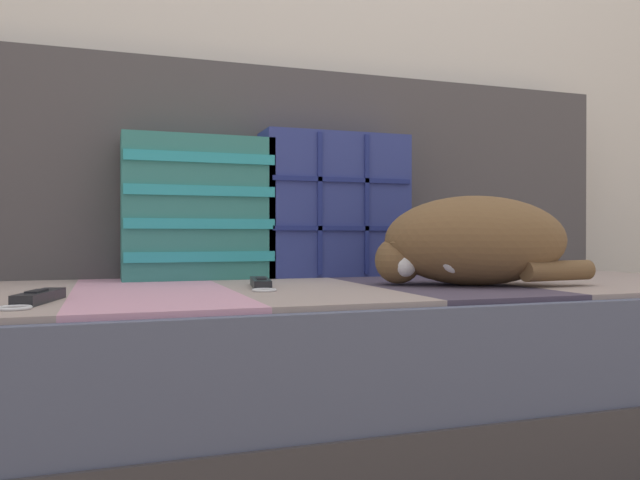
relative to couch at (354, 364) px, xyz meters
name	(u,v)px	position (x,y,z in m)	size (l,w,h in m)	color
ground_plane	(370,456)	(0.00, -0.09, -0.18)	(14.00, 14.00, 0.00)	#7A6651
couch	(354,364)	(0.00, 0.00, 0.00)	(1.95, 0.91, 0.37)	#3D3838
sofa_backrest	(304,174)	(0.00, 0.39, 0.48)	(1.91, 0.14, 0.57)	#474242
throw_pillow_quilted	(335,205)	(0.04, 0.24, 0.38)	(0.40, 0.14, 0.38)	navy
throw_pillow_striped	(198,208)	(-0.33, 0.24, 0.37)	(0.37, 0.14, 0.36)	#337A70
sleeping_cat	(470,243)	(0.21, -0.16, 0.28)	(0.46, 0.34, 0.20)	brown
game_remote_near	(38,297)	(-0.65, -0.23, 0.20)	(0.09, 0.21, 0.02)	black
game_remote_far	(261,283)	(-0.24, -0.06, 0.20)	(0.08, 0.21, 0.02)	black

